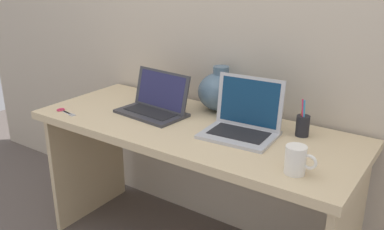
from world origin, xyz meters
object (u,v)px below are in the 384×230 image
at_px(coffee_mug, 296,160).
at_px(scissors, 63,111).
at_px(laptop_left, 156,102).
at_px(green_vase, 221,91).
at_px(laptop_right, 244,119).
at_px(pen_cup, 303,125).

height_order(coffee_mug, scissors, coffee_mug).
bearing_deg(laptop_left, green_vase, 42.13).
bearing_deg(laptop_right, coffee_mug, -34.74).
height_order(laptop_left, scissors, laptop_left).
xyz_separation_m(coffee_mug, pen_cup, (-0.11, 0.36, -0.00)).
distance_m(laptop_right, green_vase, 0.33).
distance_m(laptop_left, coffee_mug, 0.88).
bearing_deg(coffee_mug, laptop_left, 165.13).
bearing_deg(scissors, green_vase, 36.54).
height_order(laptop_left, coffee_mug, laptop_left).
bearing_deg(green_vase, laptop_left, -137.87).
xyz_separation_m(laptop_left, laptop_right, (0.50, 0.01, 0.01)).
bearing_deg(laptop_left, laptop_right, 1.49).
bearing_deg(laptop_right, pen_cup, 27.37).
relative_size(laptop_left, scissors, 2.52).
bearing_deg(green_vase, pen_cup, -10.95).
bearing_deg(pen_cup, green_vase, 169.05).
xyz_separation_m(laptop_right, coffee_mug, (0.34, -0.24, -0.01)).
bearing_deg(scissors, coffee_mug, 1.77).
bearing_deg(scissors, laptop_left, 32.65).
distance_m(laptop_left, scissors, 0.49).
distance_m(laptop_right, coffee_mug, 0.42).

